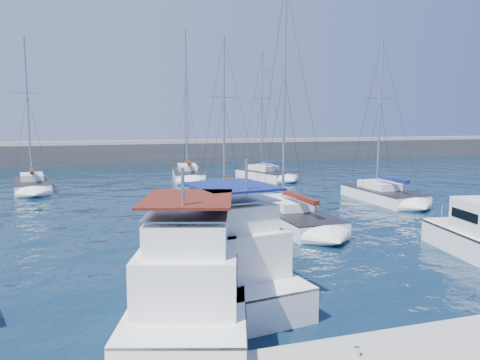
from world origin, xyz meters
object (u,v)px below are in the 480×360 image
object	(u,v)px
sailboat_mid_d	(289,216)
sailboat_back_c	(265,174)
sailboat_back_b	(188,174)
sailboat_mid_c	(229,198)
motor_yacht_stbd_inner	(223,265)
sailboat_mid_e	(382,195)
motor_yacht_stbd_outer	(478,235)
motor_yacht_port_inner	(192,289)
sailboat_back_a	(32,185)

from	to	relation	value
sailboat_mid_d	sailboat_back_c	size ratio (longest dim) A/B	1.08
sailboat_back_b	sailboat_back_c	xyz separation A→B (m)	(8.13, -3.21, -0.00)
sailboat_mid_c	sailboat_back_b	bearing A→B (deg)	75.47
motor_yacht_stbd_inner	sailboat_mid_c	distance (m)	18.74
sailboat_back_c	sailboat_mid_e	bearing A→B (deg)	-93.44
sailboat_mid_c	sailboat_back_c	size ratio (longest dim) A/B	0.92
motor_yacht_stbd_outer	sailboat_mid_e	bearing A→B (deg)	82.29
sailboat_mid_c	sailboat_mid_d	xyz separation A→B (m)	(1.77, -7.50, 0.01)
motor_yacht_stbd_inner	sailboat_mid_c	size ratio (longest dim) A/B	0.66
motor_yacht_port_inner	sailboat_back_c	world-z (taller)	sailboat_back_c
sailboat_mid_c	sailboat_mid_d	bearing A→B (deg)	-90.85
motor_yacht_port_inner	motor_yacht_stbd_inner	size ratio (longest dim) A/B	1.10
sailboat_mid_c	sailboat_mid_e	distance (m)	12.55
sailboat_mid_c	sailboat_mid_d	distance (m)	7.71
motor_yacht_stbd_outer	sailboat_mid_d	size ratio (longest dim) A/B	0.38
motor_yacht_stbd_inner	sailboat_mid_c	bearing A→B (deg)	64.90
sailboat_mid_d	sailboat_back_a	xyz separation A→B (m)	(-17.28, 20.20, 0.01)
sailboat_back_b	sailboat_mid_e	bearing A→B (deg)	-50.16
sailboat_back_a	sailboat_back_b	bearing A→B (deg)	8.34
motor_yacht_port_inner	sailboat_mid_e	world-z (taller)	sailboat_mid_e
motor_yacht_stbd_inner	sailboat_back_c	distance (m)	34.75
motor_yacht_port_inner	sailboat_mid_c	bearing A→B (deg)	87.89
motor_yacht_stbd_outer	sailboat_back_a	bearing A→B (deg)	137.98
sailboat_mid_c	sailboat_back_c	distance (m)	16.26
motor_yacht_stbd_outer	sailboat_back_b	bearing A→B (deg)	112.31
sailboat_mid_d	sailboat_back_c	distance (m)	22.47
motor_yacht_stbd_outer	sailboat_mid_c	xyz separation A→B (m)	(-7.91, 16.62, -0.44)
sailboat_back_c	sailboat_mid_c	bearing A→B (deg)	-138.28
motor_yacht_stbd_inner	sailboat_back_c	world-z (taller)	sailboat_back_c
motor_yacht_port_inner	motor_yacht_stbd_inner	bearing A→B (deg)	70.14
motor_yacht_port_inner	sailboat_back_a	bearing A→B (deg)	121.76
sailboat_mid_d	sailboat_mid_e	bearing A→B (deg)	26.09
motor_yacht_port_inner	motor_yacht_stbd_outer	size ratio (longest dim) A/B	1.65
motor_yacht_stbd_outer	sailboat_back_a	world-z (taller)	sailboat_back_a
motor_yacht_port_inner	sailboat_mid_d	world-z (taller)	sailboat_mid_d
sailboat_back_a	sailboat_back_b	world-z (taller)	sailboat_back_b
motor_yacht_port_inner	sailboat_mid_d	xyz separation A→B (m)	(8.84, 12.56, -0.62)
motor_yacht_stbd_inner	motor_yacht_stbd_outer	bearing A→B (deg)	-2.64
sailboat_mid_d	sailboat_back_b	world-z (taller)	sailboat_back_b
sailboat_mid_e	motor_yacht_port_inner	bearing A→B (deg)	-137.20
motor_yacht_stbd_outer	sailboat_mid_d	distance (m)	11.01
motor_yacht_port_inner	sailboat_back_b	bearing A→B (deg)	96.37
sailboat_mid_e	sailboat_back_a	size ratio (longest dim) A/B	0.91
sailboat_back_b	motor_yacht_stbd_outer	bearing A→B (deg)	-69.57
motor_yacht_port_inner	motor_yacht_stbd_inner	xyz separation A→B (m)	(1.62, 2.14, 0.00)
sailboat_back_c	sailboat_back_a	bearing A→B (deg)	165.41
sailboat_mid_c	sailboat_back_c	bearing A→B (deg)	45.36
sailboat_mid_d	sailboat_back_a	distance (m)	26.58
motor_yacht_stbd_outer	sailboat_back_c	distance (m)	30.63
sailboat_mid_e	sailboat_back_c	size ratio (longest dim) A/B	0.92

